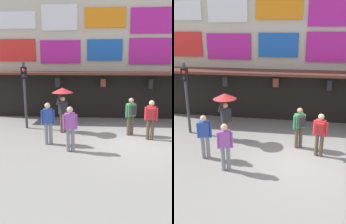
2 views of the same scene
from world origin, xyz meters
The scene contains 8 objects.
ground_plane centered at (0.00, 0.00, 0.00)m, with size 80.00×80.00×0.00m, color gray.
shopfront centered at (0.00, 4.57, 3.96)m, with size 18.00×2.60×8.00m.
traffic_light_near centered at (-5.01, 1.59, 2.14)m, with size 0.34×0.35×3.20m.
pedestrian_in_red centered at (-3.43, -0.51, 0.98)m, with size 0.52×0.42×1.68m.
pedestrian_in_blue centered at (0.70, 0.28, 0.98)m, with size 0.52×0.42×1.68m.
pedestrian_in_black centered at (-2.45, -1.20, 0.95)m, with size 0.51×0.31×1.68m.
pedestrian_in_green centered at (-0.04, 0.86, 0.98)m, with size 0.48×0.46×1.68m.
pedestrian_with_umbrella centered at (-3.10, 1.06, 1.64)m, with size 0.96×0.96×2.08m.
Camera 2 is at (-0.14, -8.22, 4.58)m, focal length 39.37 mm.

